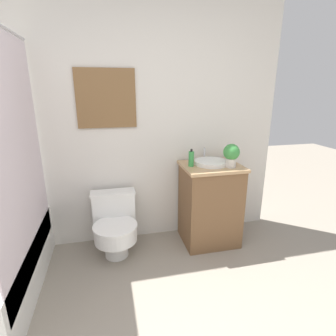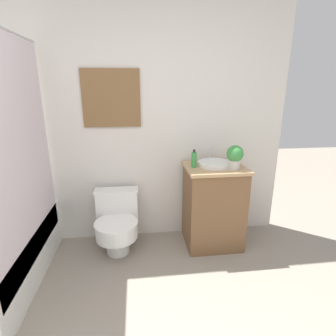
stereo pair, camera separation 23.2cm
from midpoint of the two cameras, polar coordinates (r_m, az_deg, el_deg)
name	(u,v)px [view 1 (the left image)]	position (r m, az deg, el deg)	size (l,w,h in m)	color
wall_back	(109,124)	(2.68, -15.11, 9.30)	(3.54, 0.07, 2.50)	silver
toilet	(115,224)	(2.69, -13.96, -11.90)	(0.44, 0.53, 0.60)	white
vanity	(210,204)	(2.78, 6.70, -7.79)	(0.59, 0.50, 0.85)	brown
sink	(211,162)	(2.65, 6.86, 1.19)	(0.33, 0.37, 0.13)	white
soap_bottle	(191,159)	(2.55, 2.49, 1.99)	(0.05, 0.05, 0.17)	green
potted_plant	(231,154)	(2.55, 11.11, 2.95)	(0.16, 0.16, 0.23)	beige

